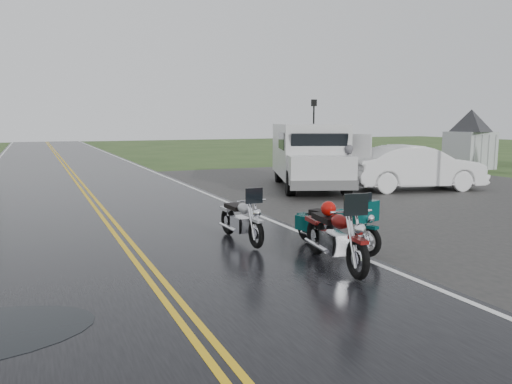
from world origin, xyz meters
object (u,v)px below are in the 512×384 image
visitor_center (471,124)px  van_white (291,160)px  motorcycle_red (358,242)px  lamp_post_far_right (313,134)px  person_at_van (347,171)px  motorcycle_silver (256,222)px  sedan_white (415,168)px  motorcycle_teal (368,229)px

visitor_center → van_white: size_ratio=2.51×
motorcycle_red → lamp_post_far_right: size_ratio=0.61×
motorcycle_red → person_at_van: size_ratio=1.32×
visitor_center → lamp_post_far_right: bearing=155.1°
motorcycle_silver → sedan_white: sedan_white is taller
van_white → person_at_van: bearing=0.5°
motorcycle_red → van_white: (3.40, 8.62, 0.58)m
motorcycle_silver → van_white: 7.41m
motorcycle_silver → van_white: (4.06, 6.17, 0.66)m
motorcycle_red → person_at_van: 9.50m
person_at_van → sedan_white: bearing=162.6°
motorcycle_red → lamp_post_far_right: bearing=69.4°
sedan_white → motorcycle_silver: bearing=134.8°
visitor_center → lamp_post_far_right: visitor_center is taller
motorcycle_teal → lamp_post_far_right: (8.42, 16.19, 1.29)m
motorcycle_red → motorcycle_teal: (0.97, 1.05, -0.08)m
visitor_center → motorcycle_silver: (-17.74, -11.22, -1.81)m
visitor_center → motorcycle_silver: visitor_center is taller
motorcycle_red → sedan_white: 11.56m
van_white → lamp_post_far_right: (6.00, 8.62, 0.63)m
motorcycle_silver → van_white: size_ratio=0.31×
van_white → sedan_white: size_ratio=1.27×
visitor_center → motorcycle_red: visitor_center is taller
motorcycle_teal → sedan_white: size_ratio=0.40×
motorcycle_teal → lamp_post_far_right: lamp_post_far_right is taller
van_white → lamp_post_far_right: size_ratio=1.69×
visitor_center → motorcycle_silver: bearing=-147.7°
lamp_post_far_right → sedan_white: bearing=-96.7°
van_white → motorcycle_teal: bearing=-86.7°
van_white → sedan_white: bearing=14.2°
motorcycle_red → motorcycle_teal: motorcycle_red is taller
visitor_center → sedan_white: visitor_center is taller
motorcycle_teal → motorcycle_red: bearing=-149.5°
person_at_van → visitor_center: bearing=-173.3°
motorcycle_teal → person_at_van: (4.24, 6.89, 0.27)m
visitor_center → sedan_white: 10.55m
visitor_center → person_at_van: bearing=-154.2°
motorcycle_teal → sedan_white: bearing=26.8°
lamp_post_far_right → motorcycle_red: bearing=-118.6°
motorcycle_silver → van_white: bearing=55.4°
motorcycle_teal → person_at_van: bearing=41.6°
motorcycle_teal → person_at_van: size_ratio=1.16×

